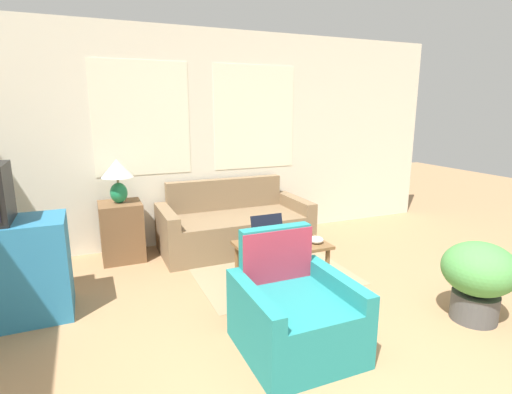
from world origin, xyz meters
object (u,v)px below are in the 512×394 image
Objects in this scene: couch at (233,227)px; table_lamp at (117,175)px; snack_bowl at (316,240)px; armchair at (293,314)px; potted_plant at (478,275)px; coffee_table at (282,248)px; laptop at (272,239)px; cup_navy at (307,232)px.

couch is 3.68× the size of table_lamp.
armchair is at bearing -129.52° from snack_bowl.
potted_plant is at bearing -54.83° from snack_bowl.
table_lamp reaches higher than armchair.
coffee_table is 0.34m from snack_bowl.
laptop is at bearing 133.97° from potted_plant.
laptop reaches higher than snack_bowl.
table_lamp reaches higher than couch.
potted_plant is at bearing -9.30° from armchair.
couch is 2.05× the size of coffee_table.
armchair is 1.08m from laptop.
snack_bowl is (1.69, -1.36, -0.54)m from table_lamp.
potted_plant is at bearing -63.25° from couch.
coffee_table is 0.15m from laptop.
laptop reaches higher than potted_plant.
couch is 2.16m from armchair.
table_lamp is at bearing 137.78° from coffee_table.
couch is 2.17× the size of armchair.
coffee_table is 6.09× the size of snack_bowl.
potted_plant is at bearing -46.03° from laptop.
cup_navy is at bearing -67.31° from couch.
couch reaches higher than potted_plant.
table_lamp is at bearing 135.78° from laptop.
couch is 1.48m from table_lamp.
cup_navy is (0.76, 1.11, 0.19)m from armchair.
table_lamp is 1.45× the size of laptop.
table_lamp reaches higher than laptop.
snack_bowl is at bearing -38.92° from table_lamp.
couch is at bearing 107.83° from snack_bowl.
armchair is 1.25× the size of potted_plant.
laptop is at bearing -90.85° from couch.
table_lamp is at bearing 146.39° from cup_navy.
coffee_table is at bearing -162.58° from cup_navy.
armchair reaches higher than potted_plant.
armchair is at bearing -66.92° from table_lamp.
couch is 1.13m from cup_navy.
table_lamp is at bearing 134.88° from potted_plant.
table_lamp is 1.84m from laptop.
laptop is (-0.10, 0.01, 0.11)m from coffee_table.
table_lamp is 3.41× the size of snack_bowl.
armchair is 8.48× the size of cup_navy.
table_lamp is (-0.96, 2.25, 0.72)m from armchair.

